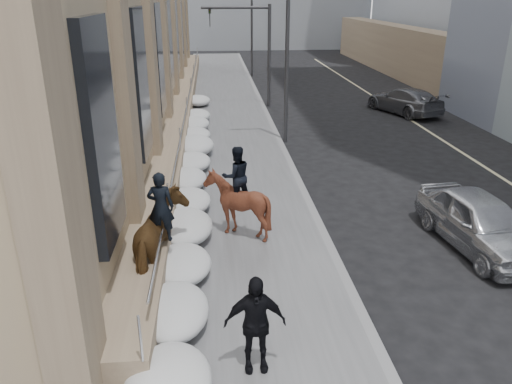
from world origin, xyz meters
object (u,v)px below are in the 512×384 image
(pedestrian, at_px, (255,324))
(car_grey, at_px, (404,101))
(mounted_horse_left, at_px, (161,237))
(car_silver, at_px, (480,222))
(mounted_horse_right, at_px, (237,199))

(pedestrian, relative_size, car_grey, 0.38)
(mounted_horse_left, bearing_deg, car_grey, -120.17)
(pedestrian, relative_size, car_silver, 0.43)
(car_grey, bearing_deg, pedestrian, 42.27)
(mounted_horse_right, xyz_separation_m, car_silver, (6.64, -1.17, -0.42))
(pedestrian, xyz_separation_m, car_silver, (6.59, 4.41, -0.31))
(car_silver, bearing_deg, mounted_horse_right, 163.76)
(mounted_horse_right, xyz_separation_m, pedestrian, (0.04, -5.58, -0.10))
(mounted_horse_left, height_order, car_grey, mounted_horse_left)
(mounted_horse_left, xyz_separation_m, car_silver, (8.55, 1.06, -0.43))
(mounted_horse_left, xyz_separation_m, pedestrian, (1.96, -3.35, -0.12))
(pedestrian, height_order, car_grey, pedestrian)
(mounted_horse_right, relative_size, car_grey, 0.51)
(mounted_horse_left, bearing_deg, pedestrian, 125.84)
(mounted_horse_left, distance_m, pedestrian, 3.89)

